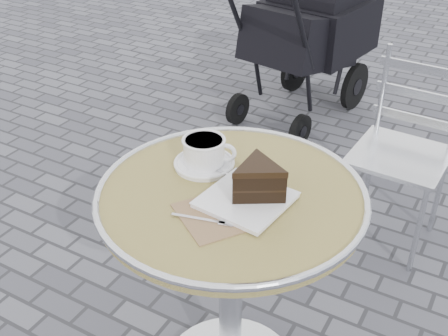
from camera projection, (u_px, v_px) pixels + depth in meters
The scene contains 5 objects.
cafe_table at pixel (231, 241), 1.55m from camera, with size 0.72×0.72×0.74m.
cappuccino_set at pixel (205, 154), 1.56m from camera, with size 0.20×0.17×0.09m.
cake_plate_set at pixel (255, 185), 1.41m from camera, with size 0.27×0.32×0.11m.
bistro_chair at pixel (410, 129), 2.25m from camera, with size 0.38×0.38×0.80m.
baby_stroller at pixel (308, 36), 3.25m from camera, with size 0.62×1.09×1.07m.
Camera 1 is at (0.58, -1.06, 1.57)m, focal length 45.00 mm.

